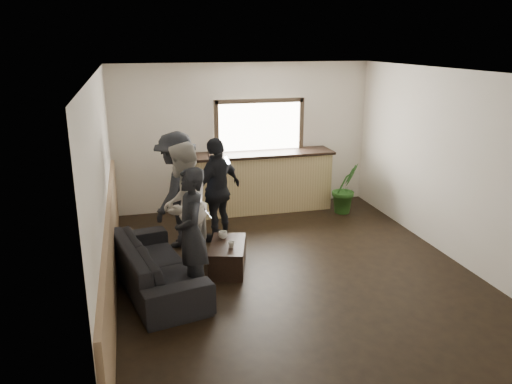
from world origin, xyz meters
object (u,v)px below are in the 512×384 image
object	(u,v)px
person_a	(191,233)
person_c	(177,190)
coffee_table	(228,256)
potted_plant	(345,188)
bar_counter	(263,178)
person_d	(218,190)
sofa	(156,265)
cup_b	(231,245)
person_b	(183,207)
cup_a	(223,235)

from	to	relation	value
person_a	person_c	world-z (taller)	person_c
coffee_table	person_c	bearing A→B (deg)	118.19
coffee_table	potted_plant	distance (m)	3.28
bar_counter	person_d	xyz separation A→B (m)	(-1.11, -1.31, 0.22)
sofa	person_d	bearing A→B (deg)	-50.01
bar_counter	sofa	xyz separation A→B (m)	(-2.22, -2.73, -0.32)
cup_b	person_a	bearing A→B (deg)	-141.13
cup_b	person_a	world-z (taller)	person_a
sofa	person_c	world-z (taller)	person_c
sofa	cup_b	size ratio (longest dim) A/B	23.03
sofa	coffee_table	bearing A→B (deg)	-86.42
cup_b	person_c	size ratio (longest dim) A/B	0.05
bar_counter	coffee_table	xyz separation A→B (m)	(-1.18, -2.44, -0.45)
person_d	cup_b	bearing A→B (deg)	51.28
person_b	bar_counter	bearing A→B (deg)	166.80
bar_counter	person_d	bearing A→B (deg)	-130.30
coffee_table	cup_a	distance (m)	0.34
person_b	sofa	bearing A→B (deg)	-14.05
cup_a	cup_b	distance (m)	0.37
bar_counter	cup_a	distance (m)	2.52
sofa	person_b	world-z (taller)	person_b
person_c	person_d	xyz separation A→B (m)	(0.65, 0.04, -0.06)
sofa	cup_b	world-z (taller)	sofa
bar_counter	person_a	world-z (taller)	bar_counter
cup_a	person_b	size ratio (longest dim) A/B	0.07
person_c	cup_a	bearing A→B (deg)	63.58
sofa	potted_plant	distance (m)	4.30
sofa	coffee_table	world-z (taller)	sofa
person_a	person_b	size ratio (longest dim) A/B	0.93
potted_plant	cup_b	bearing A→B (deg)	-142.56
person_a	sofa	bearing A→B (deg)	-125.69
potted_plant	coffee_table	bearing A→B (deg)	-144.80
sofa	person_a	distance (m)	0.78
cup_a	person_d	xyz separation A→B (m)	(0.09, 0.90, 0.42)
person_b	person_d	size ratio (longest dim) A/B	1.07
bar_counter	cup_b	xyz separation A→B (m)	(-1.15, -2.58, -0.21)
coffee_table	person_b	xyz separation A→B (m)	(-0.58, 0.25, 0.73)
coffee_table	potted_plant	size ratio (longest dim) A/B	0.90
sofa	cup_b	bearing A→B (deg)	-94.00
potted_plant	person_d	size ratio (longest dim) A/B	0.56
potted_plant	person_c	bearing A→B (deg)	-166.29
coffee_table	person_c	distance (m)	1.44
bar_counter	person_b	xyz separation A→B (m)	(-1.77, -2.19, 0.28)
sofa	person_d	size ratio (longest dim) A/B	1.27
coffee_table	sofa	bearing A→B (deg)	-164.23
cup_a	person_d	bearing A→B (deg)	84.17
bar_counter	person_a	size ratio (longest dim) A/B	1.58
person_c	person_a	bearing A→B (deg)	30.40
cup_b	person_a	distance (m)	0.89
cup_b	bar_counter	bearing A→B (deg)	65.92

